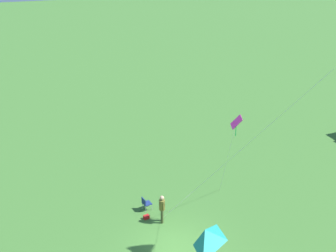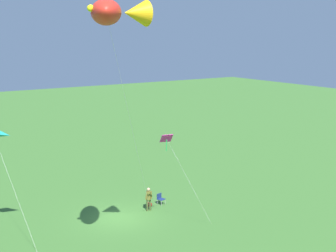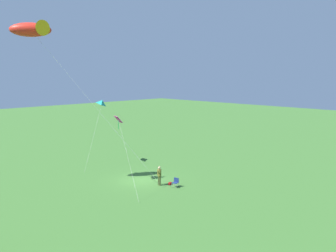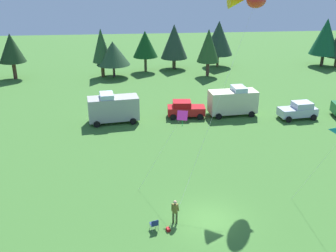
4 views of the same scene
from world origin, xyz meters
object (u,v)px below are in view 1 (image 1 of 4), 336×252
at_px(person_kite_flyer, 162,207).
at_px(kite_diamond_rainbow, 236,125).
at_px(backpack_on_grass, 146,217).
at_px(kite_delta_teal, 205,236).
at_px(folding_chair, 146,203).

height_order(person_kite_flyer, kite_diamond_rainbow, kite_diamond_rainbow).
bearing_deg(person_kite_flyer, kite_diamond_rainbow, -3.72).
xyz_separation_m(person_kite_flyer, backpack_on_grass, (-0.54, -0.80, -0.91)).
bearing_deg(person_kite_flyer, kite_delta_teal, -88.26).
xyz_separation_m(person_kite_flyer, folding_chair, (-1.41, -0.64, -0.53)).
xyz_separation_m(kite_delta_teal, kite_diamond_rainbow, (-9.29, 5.04, -0.81)).
distance_m(backpack_on_grass, kite_diamond_rainbow, 7.62).
distance_m(folding_chair, kite_diamond_rainbow, 7.45).
height_order(folding_chair, kite_delta_teal, kite_delta_teal).
distance_m(folding_chair, kite_delta_teal, 13.18).
relative_size(folding_chair, kite_diamond_rainbow, 0.13).
xyz_separation_m(person_kite_flyer, kite_diamond_rainbow, (0.84, 3.81, 5.00)).
distance_m(person_kite_flyer, backpack_on_grass, 1.33).
height_order(folding_chair, backpack_on_grass, folding_chair).
relative_size(person_kite_flyer, kite_diamond_rainbow, 0.27).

